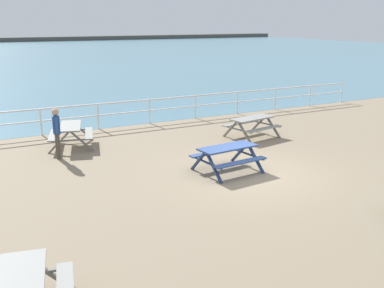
% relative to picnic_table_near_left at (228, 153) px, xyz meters
% --- Properties ---
extents(ground_plane, '(30.00, 24.00, 0.20)m').
position_rel_picnic_table_near_left_xyz_m(ground_plane, '(0.51, -0.56, -0.68)').
color(ground_plane, gray).
extents(sea_band, '(142.00, 90.00, 0.01)m').
position_rel_picnic_table_near_left_xyz_m(sea_band, '(0.51, 52.19, -0.58)').
color(sea_band, teal).
rests_on(sea_band, ground).
extents(seaward_railing, '(23.07, 0.07, 1.08)m').
position_rel_picnic_table_near_left_xyz_m(seaward_railing, '(0.51, 7.19, 0.18)').
color(seaward_railing, white).
rests_on(seaward_railing, ground).
extents(picnic_table_near_left, '(1.94, 1.69, 0.80)m').
position_rel_picnic_table_near_left_xyz_m(picnic_table_near_left, '(0.00, 0.00, 0.00)').
color(picnic_table_near_left, '#334C84').
rests_on(picnic_table_near_left, ground).
extents(picnic_table_far_left, '(1.93, 2.14, 0.80)m').
position_rel_picnic_table_near_left_xyz_m(picnic_table_far_left, '(-3.44, 5.03, 0.00)').
color(picnic_table_far_left, gray).
rests_on(picnic_table_far_left, ground).
extents(picnic_table_seaward, '(2.04, 1.82, 0.80)m').
position_rel_picnic_table_near_left_xyz_m(picnic_table_seaward, '(3.07, 3.08, 0.00)').
color(picnic_table_seaward, gray).
rests_on(picnic_table_seaward, ground).
extents(visitor, '(0.26, 0.53, 1.66)m').
position_rel_picnic_table_near_left_xyz_m(visitor, '(-4.19, 3.75, 0.36)').
color(visitor, '#4C4233').
rests_on(visitor, ground).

